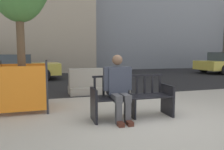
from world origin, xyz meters
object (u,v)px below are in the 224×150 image
seated_person (118,86)px  jersey_barrier_centre (99,83)px  car_taxi_near (12,67)px  construction_fence (23,85)px  street_bench (132,99)px

seated_person → jersey_barrier_centre: (0.29, 2.93, -0.35)m
car_taxi_near → seated_person: bearing=-67.8°
construction_fence → car_taxi_near: bearing=100.1°
car_taxi_near → jersey_barrier_centre: bearing=-53.5°
construction_fence → street_bench: bearing=-30.4°
construction_fence → car_taxi_near: car_taxi_near is taller
street_bench → seated_person: bearing=-170.2°
seated_person → construction_fence: size_ratio=1.13×
jersey_barrier_centre → car_taxi_near: (-3.29, 4.44, 0.30)m
seated_person → jersey_barrier_centre: size_ratio=0.65×
street_bench → seated_person: 0.44m
jersey_barrier_centre → car_taxi_near: size_ratio=0.45×
seated_person → construction_fence: bearing=144.5°
street_bench → jersey_barrier_centre: street_bench is taller
street_bench → construction_fence: construction_fence is taller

